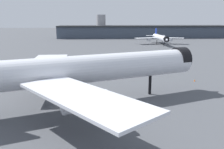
# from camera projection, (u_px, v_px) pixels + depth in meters

# --- Properties ---
(ground) EXTENTS (900.00, 900.00, 0.00)m
(ground) POSITION_uv_depth(u_px,v_px,m) (64.00, 106.00, 54.51)
(ground) COLOR #4C4F54
(airliner_near_gate) EXTENTS (63.17, 56.50, 18.25)m
(airliner_near_gate) POSITION_uv_depth(u_px,v_px,m) (78.00, 70.00, 53.76)
(airliner_near_gate) COLOR silver
(airliner_near_gate) RESTS_ON ground
(airliner_far_taxiway) EXTENTS (38.10, 41.59, 11.29)m
(airliner_far_taxiway) POSITION_uv_depth(u_px,v_px,m) (160.00, 38.00, 181.28)
(airliner_far_taxiway) COLOR silver
(airliner_far_taxiway) RESTS_ON ground
(terminal_building) EXTENTS (170.63, 31.14, 22.68)m
(terminal_building) POSITION_uv_depth(u_px,v_px,m) (142.00, 31.00, 244.37)
(terminal_building) COLOR #3D4756
(terminal_building) RESTS_ON ground
(baggage_cart_trailing) EXTENTS (2.84, 2.66, 1.82)m
(baggage_cart_trailing) POSITION_uv_depth(u_px,v_px,m) (42.00, 70.00, 88.12)
(baggage_cart_trailing) COLOR black
(baggage_cart_trailing) RESTS_ON ground
(traffic_cone_wingtip) EXTENTS (0.46, 0.46, 0.57)m
(traffic_cone_wingtip) POSITION_uv_depth(u_px,v_px,m) (195.00, 80.00, 75.88)
(traffic_cone_wingtip) COLOR #F2600C
(traffic_cone_wingtip) RESTS_ON ground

